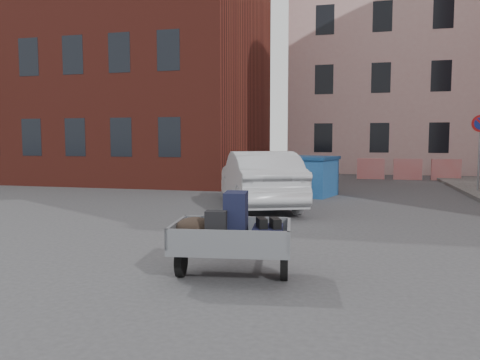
# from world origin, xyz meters

# --- Properties ---
(ground) EXTENTS (120.00, 120.00, 0.00)m
(ground) POSITION_xyz_m (0.00, 0.00, 0.00)
(ground) COLOR #38383A
(ground) RESTS_ON ground
(building_brick) EXTENTS (12.00, 10.00, 14.00)m
(building_brick) POSITION_xyz_m (-9.00, 13.00, 7.00)
(building_brick) COLOR #591E16
(building_brick) RESTS_ON ground
(building_pink) EXTENTS (16.00, 8.00, 14.00)m
(building_pink) POSITION_xyz_m (6.00, 22.00, 7.00)
(building_pink) COLOR #CB9F9C
(building_pink) RESTS_ON ground
(far_building) EXTENTS (6.00, 6.00, 8.00)m
(far_building) POSITION_xyz_m (-20.00, 22.00, 4.00)
(far_building) COLOR maroon
(far_building) RESTS_ON ground
(no_parking_sign) EXTENTS (0.60, 0.09, 2.65)m
(no_parking_sign) POSITION_xyz_m (6.00, 9.48, 2.01)
(no_parking_sign) COLOR gray
(no_parking_sign) RESTS_ON sidewalk
(barriers) EXTENTS (4.70, 0.18, 1.00)m
(barriers) POSITION_xyz_m (4.20, 15.00, 0.50)
(barriers) COLOR red
(barriers) RESTS_ON ground
(trailer) EXTENTS (1.73, 1.90, 1.20)m
(trailer) POSITION_xyz_m (0.18, -2.29, 0.61)
(trailer) COLOR black
(trailer) RESTS_ON ground
(dumpster) EXTENTS (3.54, 2.49, 1.35)m
(dumpster) POSITION_xyz_m (-0.47, 7.76, 0.68)
(dumpster) COLOR #1F5497
(dumpster) RESTS_ON ground
(silver_car) EXTENTS (3.40, 5.10, 1.59)m
(silver_car) POSITION_xyz_m (-0.84, 4.53, 0.79)
(silver_car) COLOR #B1B4B9
(silver_car) RESTS_ON ground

